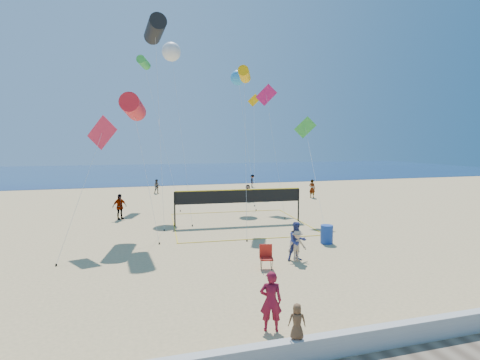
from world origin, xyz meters
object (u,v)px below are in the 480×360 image
object	(u,v)px
woman	(271,301)
volleyball_net	(239,200)
camp_chair	(266,255)
trash_barrel	(327,234)

from	to	relation	value
woman	volleyball_net	size ratio (longest dim) A/B	0.19
volleyball_net	camp_chair	bearing A→B (deg)	-94.76
volleyball_net	trash_barrel	bearing A→B (deg)	-58.64
woman	trash_barrel	xyz separation A→B (m)	(6.32, 8.07, -0.39)
woman	volleyball_net	bearing A→B (deg)	-86.72
trash_barrel	volleyball_net	distance (m)	7.03
woman	camp_chair	xyz separation A→B (m)	(1.74, 5.15, -0.30)
camp_chair	volleyball_net	world-z (taller)	volleyball_net
camp_chair	trash_barrel	xyz separation A→B (m)	(4.57, 2.92, -0.08)
trash_barrel	volleyball_net	bearing A→B (deg)	117.60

